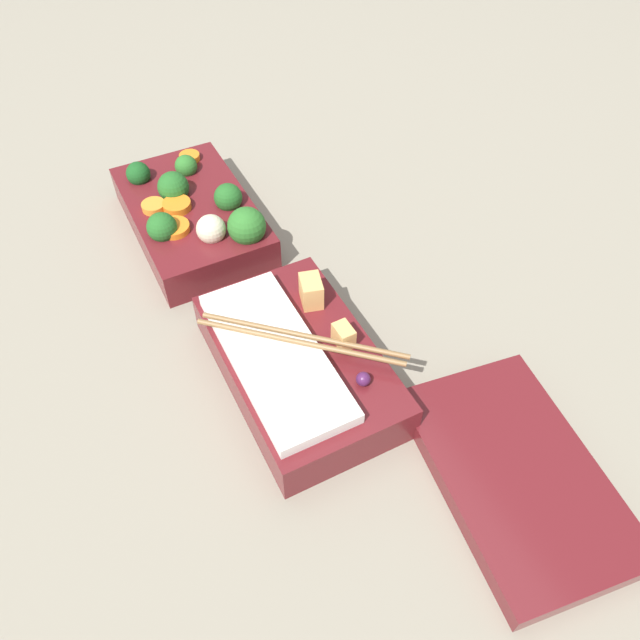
# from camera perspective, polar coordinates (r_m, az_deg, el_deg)

# --- Properties ---
(ground_plane) EXTENTS (3.00, 3.00, 0.00)m
(ground_plane) POSITION_cam_1_polar(r_m,az_deg,el_deg) (0.69, -6.94, 3.14)
(ground_plane) COLOR gray
(bento_tray_vegetable) EXTENTS (0.21, 0.13, 0.07)m
(bento_tray_vegetable) POSITION_cam_1_polar(r_m,az_deg,el_deg) (0.75, -11.51, 9.36)
(bento_tray_vegetable) COLOR maroon
(bento_tray_vegetable) RESTS_ON ground_plane
(bento_tray_rice) EXTENTS (0.21, 0.15, 0.07)m
(bento_tray_rice) POSITION_cam_1_polar(r_m,az_deg,el_deg) (0.58, -1.79, -3.73)
(bento_tray_rice) COLOR maroon
(bento_tray_rice) RESTS_ON ground_plane
(bento_lid) EXTENTS (0.23, 0.16, 0.02)m
(bento_lid) POSITION_cam_1_polar(r_m,az_deg,el_deg) (0.56, 17.53, -13.29)
(bento_lid) COLOR maroon
(bento_lid) RESTS_ON ground_plane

